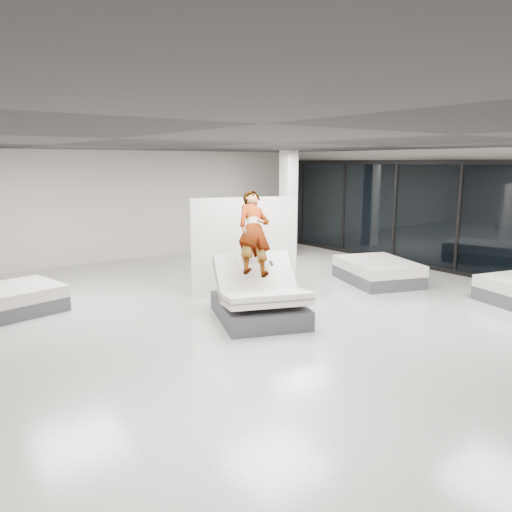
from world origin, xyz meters
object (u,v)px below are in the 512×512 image
person (254,248)px  flat_bed_left_far (7,301)px  remote (271,263)px  hero_bed (259,299)px  divider_panel (245,247)px  flat_bed_right_far (378,271)px  column (288,204)px

person → flat_bed_left_far: 4.85m
remote → hero_bed: bearing=175.1°
person → divider_panel: bearing=83.3°
person → flat_bed_right_far: person is taller
remote → divider_panel: 1.81m
hero_bed → person: size_ratio=1.27×
person → flat_bed_right_far: bearing=25.6°
column → divider_panel: bearing=-141.4°
flat_bed_right_far → column: bearing=83.5°
remote → column: column is taller
person → flat_bed_left_far: person is taller
hero_bed → flat_bed_left_far: size_ratio=1.11×
remote → column: (4.26, 4.62, 0.55)m
column → person: bearing=-135.8°
person → column: column is taller
hero_bed → flat_bed_right_far: 4.06m
hero_bed → flat_bed_right_far: bearing=8.7°
flat_bed_left_far → hero_bed: bearing=-40.0°
divider_panel → remote: bearing=-90.7°
hero_bed → column: column is taller
hero_bed → flat_bed_right_far: hero_bed is taller
person → column: bearing=65.3°
remote → flat_bed_right_far: 3.96m
divider_panel → column: bearing=57.5°
hero_bed → remote: 0.71m
flat_bed_left_far → column: size_ratio=0.66×
hero_bed → column: 6.47m
divider_panel → column: column is taller
flat_bed_right_far → column: size_ratio=0.73×
person → remote: size_ratio=13.16×
remote → divider_panel: size_ratio=0.06×
divider_panel → flat_bed_left_far: divider_panel is taller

